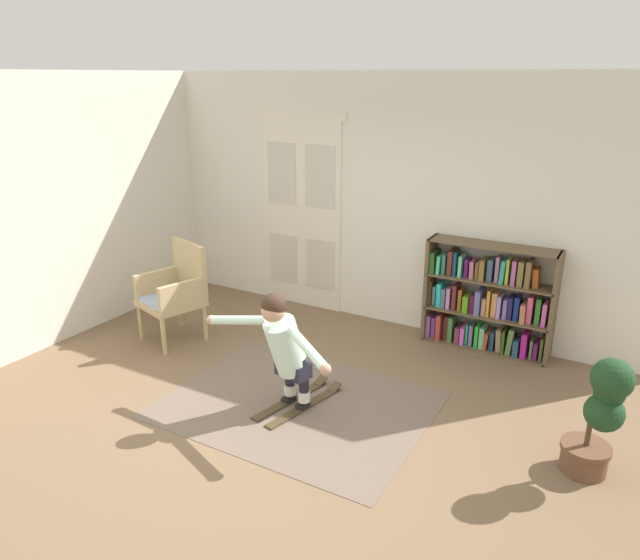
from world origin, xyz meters
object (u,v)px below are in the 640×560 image
object	(u,v)px
wicker_chair	(176,290)
skis_pair	(300,401)
person_skier	(284,344)
bookshelf	(486,302)
potted_plant	(600,417)

from	to	relation	value
wicker_chair	skis_pair	distance (m)	2.09
skis_pair	person_skier	distance (m)	0.67
bookshelf	potted_plant	xyz separation A→B (m)	(1.30, -1.79, -0.02)
potted_plant	skis_pair	size ratio (longest dim) A/B	1.04
skis_pair	person_skier	world-z (taller)	person_skier
skis_pair	bookshelf	bearing A→B (deg)	60.27
bookshelf	wicker_chair	distance (m)	3.40
potted_plant	person_skier	size ratio (longest dim) A/B	0.68
wicker_chair	skis_pair	bearing A→B (deg)	-15.51
wicker_chair	skis_pair	size ratio (longest dim) A/B	1.15
bookshelf	potted_plant	distance (m)	2.21
wicker_chair	person_skier	world-z (taller)	person_skier
wicker_chair	bookshelf	bearing A→B (deg)	25.27
wicker_chair	person_skier	size ratio (longest dim) A/B	0.75
bookshelf	skis_pair	world-z (taller)	bookshelf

